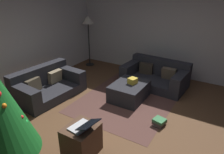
% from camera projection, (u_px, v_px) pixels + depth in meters
% --- Properties ---
extents(ground_plane, '(6.40, 6.40, 0.00)m').
position_uv_depth(ground_plane, '(123.00, 133.00, 3.76)').
color(ground_plane, brown).
extents(rear_partition, '(6.40, 0.12, 2.60)m').
position_uv_depth(rear_partition, '(3.00, 41.00, 4.74)').
color(rear_partition, '#BCB7B2').
rests_on(rear_partition, ground_plane).
extents(corner_partition, '(0.12, 6.40, 2.60)m').
position_uv_depth(corner_partition, '(178.00, 31.00, 5.71)').
color(corner_partition, '#B5B0AB').
rests_on(corner_partition, ground_plane).
extents(couch_left, '(1.63, 1.05, 0.68)m').
position_uv_depth(couch_left, '(47.00, 85.00, 4.98)').
color(couch_left, '#26262B').
rests_on(couch_left, ground_plane).
extents(couch_right, '(1.04, 1.67, 0.66)m').
position_uv_depth(couch_right, '(156.00, 76.00, 5.53)').
color(couch_right, '#26262B').
rests_on(couch_right, ground_plane).
extents(ottoman, '(0.90, 0.71, 0.39)m').
position_uv_depth(ottoman, '(129.00, 91.00, 4.84)').
color(ottoman, '#26262B').
rests_on(ottoman, ground_plane).
extents(gift_box, '(0.22, 0.21, 0.13)m').
position_uv_depth(gift_box, '(133.00, 81.00, 4.75)').
color(gift_box, gold).
rests_on(gift_box, ottoman).
extents(tv_remote, '(0.08, 0.17, 0.02)m').
position_uv_depth(tv_remote, '(130.00, 81.00, 4.85)').
color(tv_remote, black).
rests_on(tv_remote, ottoman).
extents(side_table, '(0.52, 0.44, 0.50)m').
position_uv_depth(side_table, '(82.00, 140.00, 3.21)').
color(side_table, '#4C3323').
rests_on(side_table, ground_plane).
extents(laptop, '(0.38, 0.43, 0.18)m').
position_uv_depth(laptop, '(83.00, 126.00, 3.06)').
color(laptop, silver).
rests_on(laptop, side_table).
extents(book_stack, '(0.28, 0.25, 0.13)m').
position_uv_depth(book_stack, '(159.00, 122.00, 3.95)').
color(book_stack, '#4C423D').
rests_on(book_stack, ground_plane).
extents(corner_lamp, '(0.36, 0.36, 1.61)m').
position_uv_depth(corner_lamp, '(88.00, 24.00, 6.49)').
color(corner_lamp, black).
rests_on(corner_lamp, ground_plane).
extents(area_rug, '(2.60, 2.00, 0.01)m').
position_uv_depth(area_rug, '(129.00, 98.00, 4.92)').
color(area_rug, '#52332C').
rests_on(area_rug, ground_plane).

